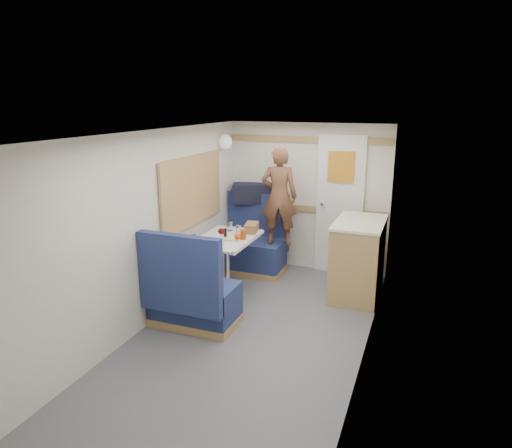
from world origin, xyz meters
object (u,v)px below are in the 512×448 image
at_px(wine_glass, 221,232).
at_px(tumbler_mid, 230,226).
at_px(person, 279,196).
at_px(cheese_block, 229,239).
at_px(orange_fruit, 237,237).
at_px(tumbler_left, 194,240).
at_px(bread_loaf, 252,228).
at_px(bench_near, 192,299).
at_px(salt_grinder, 224,232).
at_px(pepper_grinder, 225,233).
at_px(bench_far, 253,249).
at_px(duffel_bag, 253,193).
at_px(tumbler_right, 239,230).
at_px(galley_counter, 358,258).
at_px(dinette_table, 226,250).
at_px(dome_light, 224,142).
at_px(tray, 226,246).
at_px(beer_glass, 243,235).

bearing_deg(wine_glass, tumbler_mid, 103.30).
bearing_deg(person, cheese_block, 63.87).
bearing_deg(orange_fruit, wine_glass, -147.68).
bearing_deg(cheese_block, wine_glass, -161.20).
relative_size(tumbler_left, bread_loaf, 0.42).
height_order(bench_near, salt_grinder, bench_near).
bearing_deg(cheese_block, pepper_grinder, 124.99).
relative_size(bench_far, person, 0.82).
bearing_deg(bench_near, person, 76.57).
xyz_separation_m(bench_near, duffel_bag, (-0.09, 1.98, 0.73)).
bearing_deg(pepper_grinder, person, 61.53).
bearing_deg(tumbler_right, tumbler_left, -119.88).
bearing_deg(galley_counter, dinette_table, -159.46).
height_order(wine_glass, salt_grinder, wine_glass).
xyz_separation_m(tumbler_left, tumbler_right, (0.31, 0.55, -0.00)).
xyz_separation_m(dome_light, orange_fruit, (0.58, -0.95, -0.98)).
xyz_separation_m(tumbler_right, pepper_grinder, (-0.11, -0.15, -0.01)).
xyz_separation_m(galley_counter, tumbler_right, (-1.38, -0.38, 0.31)).
xyz_separation_m(bench_near, pepper_grinder, (-0.02, 0.89, 0.47)).
xyz_separation_m(tray, wine_glass, (-0.12, 0.14, 0.11)).
xyz_separation_m(tray, cheese_block, (-0.04, 0.17, 0.02)).
distance_m(bench_near, wine_glass, 0.86).
bearing_deg(wine_glass, dinette_table, 99.93).
xyz_separation_m(orange_fruit, beer_glass, (0.03, 0.10, 0.00)).
relative_size(bench_near, salt_grinder, 11.40).
relative_size(bench_far, tumbler_left, 9.60).
distance_m(dinette_table, pepper_grinder, 0.21).
height_order(dome_light, galley_counter, dome_light).
height_order(tumbler_right, bread_loaf, same).
height_order(person, pepper_grinder, person).
height_order(duffel_bag, orange_fruit, duffel_bag).
xyz_separation_m(dinette_table, tumbler_right, (0.09, 0.17, 0.21)).
bearing_deg(dinette_table, pepper_grinder, 130.39).
bearing_deg(galley_counter, tumbler_right, -164.66).
distance_m(wine_glass, tumbler_mid, 0.50).
bearing_deg(tray, dinette_table, 114.49).
distance_m(galley_counter, tray, 1.61).
bearing_deg(tumbler_mid, salt_grinder, -82.93).
relative_size(bench_far, dome_light, 5.25).
bearing_deg(galley_counter, salt_grinder, -162.52).
bearing_deg(tumbler_left, bench_far, 79.71).
distance_m(cheese_block, wine_glass, 0.12).
height_order(bench_near, tumbler_right, bench_near).
bearing_deg(person, wine_glass, 60.07).
distance_m(person, duffel_bag, 0.59).
relative_size(dome_light, tumbler_mid, 1.72).
distance_m(wine_glass, tumbler_right, 0.38).
relative_size(orange_fruit, tumbler_left, 0.67).
distance_m(salt_grinder, bread_loaf, 0.35).
height_order(cheese_block, tumbler_mid, tumbler_mid).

